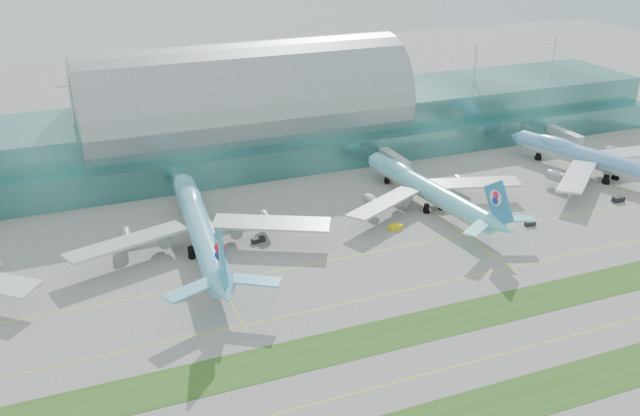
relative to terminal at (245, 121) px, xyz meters
name	(u,v)px	position (x,y,z in m)	size (l,w,h in m)	color
ground	(411,335)	(-0.01, -128.79, -14.23)	(700.00, 700.00, 0.00)	gray
terminal	(245,121)	(0.00, 0.00, 0.00)	(340.00, 69.10, 36.00)	#3D7A75
grass_strip_near	(482,410)	(-0.01, -156.79, -14.19)	(420.00, 12.00, 0.08)	#2D591E
grass_strip_far	(407,330)	(-0.01, -126.79, -14.19)	(420.00, 12.00, 0.08)	#2D591E
taxiline_b	(444,369)	(-0.01, -142.79, -14.22)	(420.00, 0.35, 0.01)	yellow
taxiline_c	(376,297)	(-0.01, -110.79, -14.22)	(420.00, 0.35, 0.01)	yellow
taxiline_d	(341,258)	(-0.01, -88.79, -14.22)	(420.00, 0.35, 0.01)	yellow
airliner_b	(200,226)	(-34.00, -68.58, -7.16)	(73.14, 83.32, 22.92)	#6CC7ED
airliner_c	(427,188)	(39.63, -66.23, -7.95)	(64.80, 73.95, 20.35)	#6CDDEF
airliner_d	(601,160)	(108.49, -67.18, -7.42)	(67.15, 77.98, 22.07)	#65A8DF
gse_c	(184,293)	(-44.02, -92.58, -13.49)	(3.26, 1.82, 1.48)	black
gse_d	(258,240)	(-17.89, -70.70, -13.51)	(3.93, 1.68, 1.43)	black
gse_e	(396,227)	(22.62, -77.89, -13.48)	(4.06, 2.08, 1.49)	yellow
gse_f	(530,223)	(61.39, -90.78, -13.53)	(3.14, 1.74, 1.40)	black
gse_g	(618,199)	(99.44, -86.44, -13.37)	(3.96, 1.96, 1.72)	black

